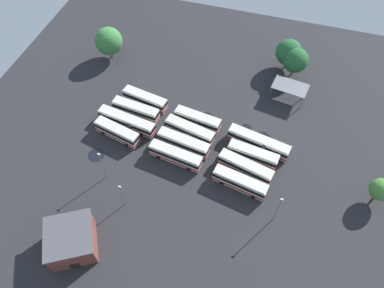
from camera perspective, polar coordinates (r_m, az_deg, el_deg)
name	(u,v)px	position (r m, az deg, el deg)	size (l,w,h in m)	color
ground_plane	(188,142)	(85.14, -0.71, 0.35)	(110.14, 110.14, 0.00)	#28282B
bus_row0_slot0	(259,142)	(84.17, 10.54, 0.27)	(14.79, 5.43, 3.51)	silver
bus_row0_slot1	(253,155)	(81.95, 9.63, -1.65)	(11.71, 4.11, 3.51)	silver
bus_row0_slot2	(246,167)	(79.83, 8.48, -3.65)	(12.63, 5.36, 3.51)	silver
bus_row0_slot3	(240,182)	(77.68, 7.63, -6.03)	(12.16, 4.74, 3.51)	silver
bus_row1_slot0	(198,120)	(86.96, 0.88, 3.90)	(11.63, 4.20, 3.51)	silver
bus_row1_slot1	(190,130)	(84.84, -0.34, 2.16)	(12.39, 5.04, 3.51)	silver
bus_row1_slot2	(184,143)	(82.70, -1.34, 0.20)	(12.63, 4.46, 3.51)	silver
bus_row1_slot3	(176,155)	(80.73, -2.62, -1.83)	(12.56, 4.30, 3.51)	silver
bus_row2_slot0	(145,99)	(92.10, -7.44, 7.04)	(11.94, 4.64, 3.51)	silver
bus_row2_slot1	(136,110)	(90.06, -8.87, 5.39)	(12.11, 3.95, 3.51)	silver
bus_row2_slot2	(127,121)	(87.98, -10.25, 3.55)	(14.78, 4.72, 3.51)	silver
bus_row2_slot3	(117,132)	(86.39, -11.78, 1.89)	(11.57, 5.09, 3.51)	silver
depot_building	(72,241)	(73.92, -18.54, -14.31)	(12.17, 12.22, 5.87)	brown
maintenance_shelter	(290,87)	(94.90, 15.30, 8.75)	(9.38, 6.52, 4.06)	slate
lamp_post_near_entrance	(278,208)	(72.85, 13.46, -9.91)	(0.56, 0.28, 8.74)	slate
lamp_post_far_corner	(122,195)	(74.19, -10.98, -7.91)	(0.56, 0.28, 7.68)	slate
lamp_post_mid_lot	(103,165)	(77.97, -13.97, -3.21)	(0.56, 0.28, 8.98)	slate
tree_east_edge	(296,60)	(100.77, 16.09, 12.64)	(6.56, 6.56, 8.34)	brown
tree_west_edge	(289,52)	(102.50, 15.06, 13.87)	(6.91, 6.91, 8.68)	brown
tree_northeast	(381,190)	(82.83, 27.77, -6.41)	(4.65, 4.65, 6.59)	brown
tree_north_edge	(109,41)	(104.73, -13.06, 15.61)	(7.50, 7.50, 9.32)	brown
puddle_near_shelter	(246,128)	(88.65, 8.57, 2.52)	(2.60, 2.60, 0.01)	black
puddle_front_lane	(96,155)	(85.82, -14.97, -1.74)	(3.83, 3.83, 0.01)	black
puddle_between_rows	(207,117)	(89.94, 2.37, 4.28)	(3.28, 3.28, 0.01)	black
puddle_centre_drain	(262,138)	(87.45, 11.07, 0.95)	(3.89, 3.89, 0.01)	black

